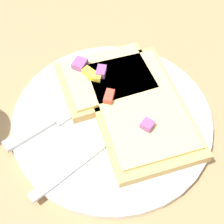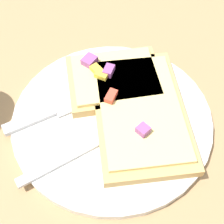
% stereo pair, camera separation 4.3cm
% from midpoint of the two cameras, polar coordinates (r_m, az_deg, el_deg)
% --- Properties ---
extents(ground_plane, '(4.00, 4.00, 0.00)m').
position_cam_midpoint_polar(ground_plane, '(0.45, -2.74, -1.81)').
color(ground_plane, '#9E7A51').
extents(plate, '(0.28, 0.28, 0.01)m').
position_cam_midpoint_polar(plate, '(0.44, -2.77, -1.39)').
color(plate, silver).
rests_on(plate, ground).
extents(fork, '(0.12, 0.21, 0.01)m').
position_cam_midpoint_polar(fork, '(0.42, -3.28, -4.99)').
color(fork, silver).
rests_on(fork, plate).
extents(knife, '(0.10, 0.19, 0.01)m').
position_cam_midpoint_polar(knife, '(0.44, -12.28, -1.24)').
color(knife, silver).
rests_on(knife, plate).
extents(pizza_slice_main, '(0.21, 0.13, 0.03)m').
position_cam_midpoint_polar(pizza_slice_main, '(0.44, 1.92, 1.30)').
color(pizza_slice_main, tan).
rests_on(pizza_slice_main, plate).
extents(pizza_slice_corner, '(0.12, 0.15, 0.03)m').
position_cam_midpoint_polar(pizza_slice_corner, '(0.47, -3.51, 5.94)').
color(pizza_slice_corner, tan).
rests_on(pizza_slice_corner, plate).
extents(crumb_scatter, '(0.02, 0.08, 0.01)m').
position_cam_midpoint_polar(crumb_scatter, '(0.43, 0.17, -0.41)').
color(crumb_scatter, tan).
rests_on(crumb_scatter, plate).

